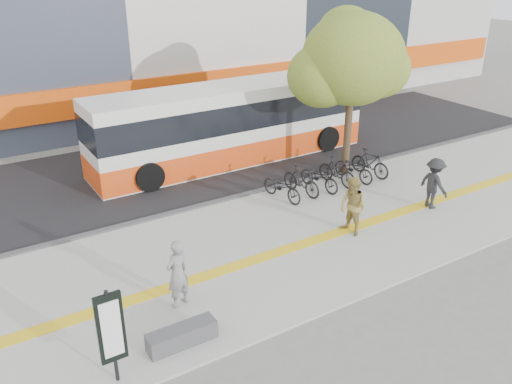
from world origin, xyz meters
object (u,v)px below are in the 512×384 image
bus (231,126)px  signboard (111,330)px  street_tree (350,61)px  seated_woman (177,273)px  bench (182,336)px  pedestrian_tan (353,207)px  pedestrian_dark (434,183)px

bus → signboard: bearing=-129.9°
signboard → street_tree: street_tree is taller
signboard → seated_woman: signboard is taller
bench → seated_woman: (0.56, 1.40, 0.69)m
signboard → pedestrian_tan: signboard is taller
seated_woman → signboard: bearing=19.4°
bench → bus: 11.89m
bus → pedestrian_tan: size_ratio=6.41×
seated_woman → pedestrian_dark: size_ratio=1.02×
seated_woman → bus: bearing=-145.6°
street_tree → bus: 5.60m
signboard → pedestrian_dark: bearing=10.7°
signboard → pedestrian_dark: (11.91, 2.25, -0.39)m
signboard → street_tree: bearing=29.1°
street_tree → pedestrian_dark: bearing=-82.6°
pedestrian_tan → pedestrian_dark: bearing=84.6°
seated_woman → pedestrian_tan: (6.12, 0.57, 0.02)m
signboard → seated_woman: (2.16, 1.71, -0.37)m
signboard → street_tree: (11.38, 6.33, 3.15)m
seated_woman → pedestrian_dark: 9.76m
bus → pedestrian_dark: bus is taller
bus → pedestrian_dark: size_ratio=6.68×
bench → street_tree: size_ratio=0.25×
pedestrian_dark → bus: bearing=28.0°
street_tree → bus: bearing=129.3°
bus → street_tree: bearing=-50.7°
street_tree → pedestrian_tan: 6.19m
pedestrian_tan → seated_woman: bearing=-89.8°
street_tree → pedestrian_tan: bearing=-127.4°
signboard → street_tree: 13.40m
street_tree → bus: street_tree is taller
bench → bus: bearing=55.1°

